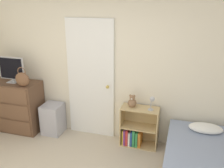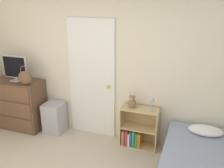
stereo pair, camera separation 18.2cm
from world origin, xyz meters
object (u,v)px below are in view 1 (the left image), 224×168
(handbag, at_px, (22,79))
(storage_bin, at_px, (53,119))
(tv, at_px, (12,69))
(dresser, at_px, (17,106))
(bookshelf, at_px, (137,130))
(teddy_bear, at_px, (132,102))
(desk_lamp, at_px, (152,101))

(handbag, height_order, storage_bin, handbag)
(tv, distance_m, handbag, 0.35)
(storage_bin, bearing_deg, dresser, -175.26)
(bookshelf, distance_m, teddy_bear, 0.52)
(handbag, bearing_deg, bookshelf, 6.84)
(dresser, distance_m, storage_bin, 0.74)
(handbag, bearing_deg, dresser, 155.88)
(tv, relative_size, teddy_bear, 2.30)
(bookshelf, xyz_separation_m, teddy_bear, (-0.09, 0.00, 0.51))
(dresser, xyz_separation_m, tv, (0.01, -0.00, 0.71))
(bookshelf, xyz_separation_m, desk_lamp, (0.23, -0.04, 0.58))
(handbag, height_order, desk_lamp, handbag)
(storage_bin, relative_size, bookshelf, 0.81)
(storage_bin, distance_m, teddy_bear, 1.53)
(handbag, distance_m, desk_lamp, 2.19)
(dresser, distance_m, tv, 0.71)
(teddy_bear, height_order, desk_lamp, desk_lamp)
(dresser, xyz_separation_m, handbag, (0.31, -0.14, 0.59))
(storage_bin, height_order, bookshelf, bookshelf)
(tv, height_order, desk_lamp, tv)
(dresser, distance_m, handbag, 0.68)
(teddy_bear, bearing_deg, dresser, -177.42)
(teddy_bear, bearing_deg, bookshelf, -0.93)
(dresser, relative_size, desk_lamp, 3.94)
(dresser, relative_size, teddy_bear, 4.36)
(storage_bin, bearing_deg, teddy_bear, 1.52)
(handbag, distance_m, teddy_bear, 1.89)
(teddy_bear, bearing_deg, storage_bin, -178.48)
(tv, xyz_separation_m, storage_bin, (0.70, 0.06, -0.89))
(tv, distance_m, desk_lamp, 2.50)
(dresser, xyz_separation_m, desk_lamp, (2.48, 0.06, 0.38))
(storage_bin, xyz_separation_m, teddy_bear, (1.45, 0.04, 0.50))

